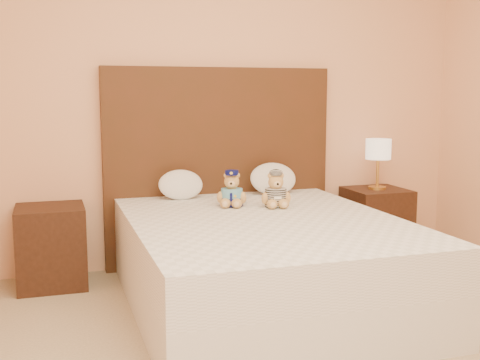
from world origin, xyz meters
name	(u,v)px	position (x,y,z in m)	size (l,w,h in m)	color
bed	(264,262)	(0.00, 1.20, 0.28)	(1.60, 2.00, 0.55)	white
headboard	(219,167)	(0.00, 2.21, 0.75)	(1.75, 0.08, 1.50)	#472515
nightstand_left	(51,246)	(-1.25, 2.00, 0.28)	(0.45, 0.45, 0.55)	#381D11
nightstand_right	(376,223)	(1.25, 2.00, 0.28)	(0.45, 0.45, 0.55)	#381D11
lamp	(378,152)	(1.25, 2.00, 0.85)	(0.20, 0.20, 0.40)	gold
teddy_police	(232,189)	(-0.07, 1.64, 0.67)	(0.21, 0.20, 0.24)	#AE7843
teddy_prisoner	(276,190)	(0.20, 1.53, 0.67)	(0.21, 0.20, 0.24)	#AE7843
pillow_left	(181,183)	(-0.34, 2.03, 0.66)	(0.32, 0.21, 0.23)	white
pillow_right	(273,177)	(0.37, 2.03, 0.68)	(0.36, 0.24, 0.26)	white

